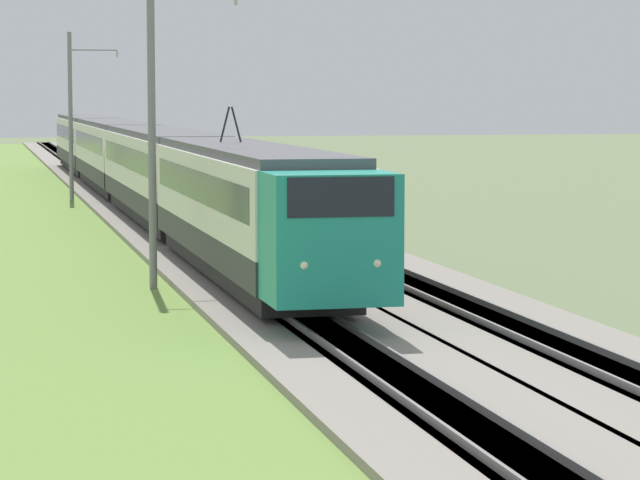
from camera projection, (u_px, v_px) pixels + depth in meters
The scene contains 8 objects.
ballast_main at pixel (206, 255), 51.08m from camera, with size 240.00×4.40×0.30m.
ballast_adjacent at pixel (328, 253), 52.02m from camera, with size 240.00×4.40×0.30m.
track_main at pixel (206, 255), 51.08m from camera, with size 240.00×1.57×0.45m.
track_adjacent at pixel (328, 252), 52.02m from camera, with size 240.00×1.57×0.45m.
grass_verge at pixel (40, 262), 49.86m from camera, with size 240.00×9.64×0.12m.
passenger_train at pixel (134, 159), 73.17m from camera, with size 83.96×2.95×5.21m.
catenary_mast_mid at pixel (154, 122), 42.28m from camera, with size 0.22×2.56×9.32m.
catenary_mast_far at pixel (72, 115), 77.05m from camera, with size 0.22×2.56×8.73m.
Camera 1 is at (-0.37, 7.61, 5.56)m, focal length 85.00 mm.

